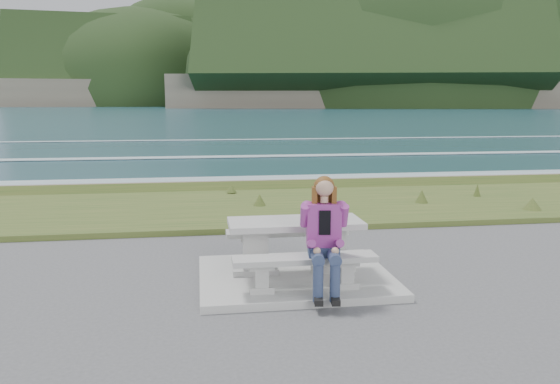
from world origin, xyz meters
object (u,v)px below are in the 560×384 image
at_px(bench_landward, 305,264).
at_px(bench_seaward, 287,236).
at_px(picnic_table, 295,232).
at_px(seated_woman, 325,252).

distance_m(bench_landward, bench_seaward, 1.40).
distance_m(picnic_table, bench_landward, 0.74).
height_order(bench_seaward, seated_woman, seated_woman).
xyz_separation_m(bench_landward, seated_woman, (0.22, -0.14, 0.18)).
height_order(picnic_table, bench_landward, picnic_table).
relative_size(picnic_table, bench_landward, 1.00).
height_order(bench_landward, seated_woman, seated_woman).
distance_m(picnic_table, bench_seaward, 0.74).
bearing_deg(bench_landward, picnic_table, 90.00).
distance_m(bench_landward, seated_woman, 0.31).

